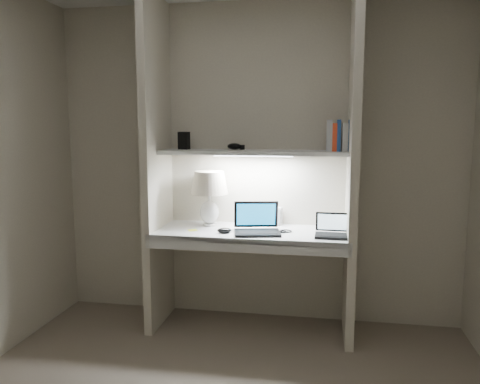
% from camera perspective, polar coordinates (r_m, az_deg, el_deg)
% --- Properties ---
extents(back_wall, '(3.20, 0.01, 2.50)m').
position_cam_1_polar(back_wall, '(3.72, 2.01, 3.46)').
color(back_wall, beige).
rests_on(back_wall, floor).
extents(alcove_panel_left, '(0.06, 0.55, 2.50)m').
position_cam_1_polar(alcove_panel_left, '(3.63, -10.10, 3.23)').
color(alcove_panel_left, beige).
rests_on(alcove_panel_left, floor).
extents(alcove_panel_right, '(0.06, 0.55, 2.50)m').
position_cam_1_polar(alcove_panel_right, '(3.42, 13.57, 2.84)').
color(alcove_panel_right, beige).
rests_on(alcove_panel_right, floor).
extents(desk, '(1.40, 0.55, 0.04)m').
position_cam_1_polar(desk, '(3.53, 1.34, -5.01)').
color(desk, white).
rests_on(desk, alcove_panel_left).
extents(desk_apron, '(1.46, 0.03, 0.10)m').
position_cam_1_polar(desk_apron, '(3.29, 0.65, -6.52)').
color(desk_apron, silver).
rests_on(desk_apron, desk).
extents(shelf, '(1.40, 0.36, 0.03)m').
position_cam_1_polar(shelf, '(3.54, 1.61, 4.85)').
color(shelf, silver).
rests_on(shelf, back_wall).
extents(strip_light, '(0.60, 0.04, 0.02)m').
position_cam_1_polar(strip_light, '(3.54, 1.61, 4.49)').
color(strip_light, white).
rests_on(strip_light, shelf).
extents(table_lamp, '(0.29, 0.29, 0.43)m').
position_cam_1_polar(table_lamp, '(3.64, -3.76, 0.35)').
color(table_lamp, white).
rests_on(table_lamp, desk).
extents(laptop_main, '(0.38, 0.34, 0.22)m').
position_cam_1_polar(laptop_main, '(3.45, 2.05, -4.12)').
color(laptop_main, black).
rests_on(laptop_main, desk).
extents(laptop_netbook, '(0.25, 0.22, 0.16)m').
position_cam_1_polar(laptop_netbook, '(3.40, 11.26, -4.65)').
color(laptop_netbook, black).
rests_on(laptop_netbook, desk).
extents(speaker, '(0.11, 0.09, 0.14)m').
position_cam_1_polar(speaker, '(3.71, 4.34, -2.95)').
color(speaker, silver).
rests_on(speaker, desk).
extents(mouse, '(0.13, 0.11, 0.04)m').
position_cam_1_polar(mouse, '(3.44, -1.94, -4.70)').
color(mouse, black).
rests_on(mouse, desk).
extents(cable_coil, '(0.10, 0.10, 0.01)m').
position_cam_1_polar(cable_coil, '(3.49, 5.60, -4.76)').
color(cable_coil, black).
rests_on(cable_coil, desk).
extents(sticky_note, '(0.09, 0.09, 0.00)m').
position_cam_1_polar(sticky_note, '(3.54, -5.79, -4.66)').
color(sticky_note, '#F1FB34').
rests_on(sticky_note, desk).
extents(book_row, '(0.22, 0.15, 0.23)m').
position_cam_1_polar(book_row, '(3.51, 12.22, 6.65)').
color(book_row, silver).
rests_on(book_row, shelf).
extents(shelf_box, '(0.09, 0.07, 0.14)m').
position_cam_1_polar(shelf_box, '(3.72, -6.85, 6.24)').
color(shelf_box, black).
rests_on(shelf_box, shelf).
extents(shelf_gadget, '(0.14, 0.11, 0.05)m').
position_cam_1_polar(shelf_gadget, '(3.65, -0.69, 5.59)').
color(shelf_gadget, black).
rests_on(shelf_gadget, shelf).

